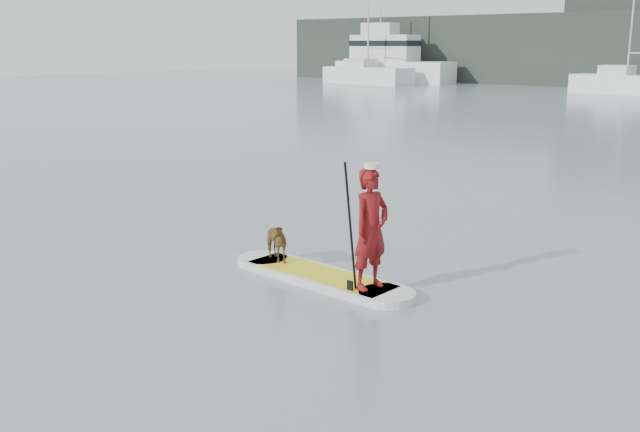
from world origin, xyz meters
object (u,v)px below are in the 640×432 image
Objects in this scene: paddleboard at (320,277)px; paddler at (371,229)px; motor_yacht_b at (390,61)px; sailboat_c at (625,83)px; dog at (273,241)px; sailboat_a at (367,74)px.

paddler is (0.95, -0.06, 0.91)m from paddleboard.
motor_yacht_b is (-31.44, 48.48, 1.01)m from paddler.
sailboat_c is 0.97× the size of motor_yacht_b.
paddleboard is 1.06m from dog.
sailboat_c is (-9.77, 45.71, -0.18)m from paddler.
sailboat_c is (22.01, 0.46, -0.08)m from sailboat_a.
sailboat_a is at bearing 127.67° from paddleboard.
paddler is at bearing -71.03° from sailboat_c.
dog is 0.06× the size of sailboat_a.
sailboat_a is at bearing 42.55° from paddler.
dog is at bearing 180.00° from paddleboard.
dog is 0.07× the size of motor_yacht_b.
paddler is 2.01m from dog.
sailboat_a reaches higher than motor_yacht_b.
dog reaches higher than paddleboard.
paddleboard is 46.50m from sailboat_c.
sailboat_c is at bearing 32.84° from dog.
paddleboard is 54.71m from sailboat_a.
sailboat_c reaches higher than paddler.
paddler is 0.15× the size of motor_yacht_b.
motor_yacht_b is at bearing 54.48° from dog.
paddler reaches higher than paddleboard.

